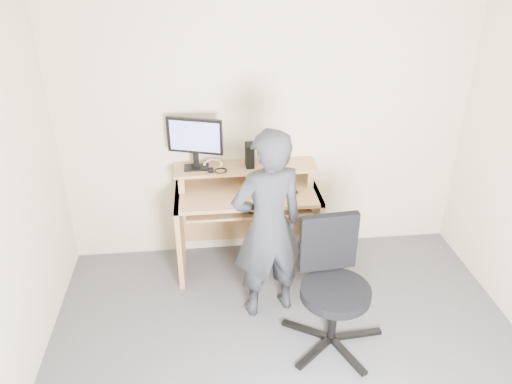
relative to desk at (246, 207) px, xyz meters
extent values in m
cube|color=beige|center=(0.20, 0.22, 0.70)|extent=(3.50, 0.02, 2.50)
cube|color=tan|center=(-0.58, -0.08, -0.17)|extent=(0.04, 0.60, 0.75)
cube|color=tan|center=(0.58, -0.08, -0.17)|extent=(0.04, 0.60, 0.75)
cube|color=tan|center=(0.00, -0.08, 0.19)|extent=(1.20, 0.60, 0.03)
cube|color=tan|center=(0.00, -0.16, 0.09)|extent=(1.02, 0.38, 0.02)
cube|color=tan|center=(-0.54, 0.07, 0.28)|extent=(0.05, 0.28, 0.15)
cube|color=tan|center=(0.54, 0.07, 0.28)|extent=(0.05, 0.28, 0.15)
cube|color=tan|center=(0.00, 0.07, 0.35)|extent=(1.20, 0.30, 0.02)
cube|color=tan|center=(0.00, 0.21, -0.12)|extent=(1.20, 0.03, 0.65)
cube|color=black|center=(-0.41, 0.07, 0.37)|extent=(0.20, 0.13, 0.01)
cube|color=black|center=(-0.41, 0.09, 0.44)|extent=(0.05, 0.04, 0.13)
cube|color=black|center=(-0.41, 0.07, 0.66)|extent=(0.45, 0.17, 0.30)
cube|color=#8084DD|center=(-0.41, 0.05, 0.66)|extent=(0.40, 0.13, 0.25)
cube|color=black|center=(0.04, 0.06, 0.46)|extent=(0.07, 0.13, 0.20)
cylinder|color=#AEAEB3|center=(0.07, 0.08, 0.45)|extent=(0.08, 0.08, 0.18)
cube|color=black|center=(0.19, 0.02, 0.37)|extent=(0.07, 0.13, 0.01)
cube|color=black|center=(-0.29, -0.02, 0.38)|extent=(0.05, 0.04, 0.03)
torus|color=silver|center=(-0.27, 0.11, 0.37)|extent=(0.17, 0.17, 0.06)
cube|color=black|center=(-0.05, -0.17, 0.12)|extent=(0.49, 0.32, 0.03)
ellipsoid|color=black|center=(0.36, -0.18, 0.22)|extent=(0.10, 0.07, 0.04)
cube|color=black|center=(0.71, -1.08, -0.51)|extent=(0.38, 0.08, 0.03)
cube|color=black|center=(0.56, -0.91, -0.51)|extent=(0.14, 0.38, 0.03)
cube|color=black|center=(0.35, -1.00, -0.51)|extent=(0.34, 0.24, 0.03)
cube|color=black|center=(0.37, -1.23, -0.51)|extent=(0.32, 0.28, 0.03)
cube|color=black|center=(0.59, -1.28, -0.51)|extent=(0.19, 0.36, 0.03)
cylinder|color=black|center=(0.52, -1.10, -0.30)|extent=(0.06, 0.06, 0.39)
cylinder|color=black|center=(0.52, -1.10, -0.08)|extent=(0.49, 0.49, 0.07)
cube|color=black|center=(0.50, -0.88, 0.19)|extent=(0.42, 0.09, 0.44)
imported|color=black|center=(0.10, -0.67, 0.22)|extent=(0.63, 0.50, 1.53)
camera|label=1|loc=(-0.32, -3.74, 2.16)|focal=35.00mm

